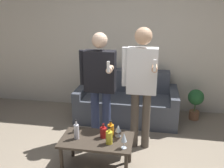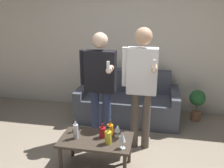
{
  "view_description": "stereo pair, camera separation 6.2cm",
  "coord_description": "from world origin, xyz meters",
  "px_view_note": "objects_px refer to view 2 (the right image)",
  "views": [
    {
      "loc": [
        0.49,
        -2.33,
        1.98
      ],
      "look_at": [
        -0.06,
        0.77,
        0.95
      ],
      "focal_mm": 40.0,
      "sensor_mm": 36.0,
      "label": 1
    },
    {
      "loc": [
        0.55,
        -2.32,
        1.98
      ],
      "look_at": [
        -0.06,
        0.77,
        0.95
      ],
      "focal_mm": 40.0,
      "sensor_mm": 36.0,
      "label": 2
    }
  ],
  "objects_px": {
    "coffee_table": "(96,143)",
    "person_standing_right": "(141,80)",
    "person_standing_left": "(100,80)",
    "bottle_orange": "(110,130)",
    "couch": "(128,102)"
  },
  "relations": [
    {
      "from": "bottle_orange",
      "to": "person_standing_right",
      "type": "bearing_deg",
      "value": 56.81
    },
    {
      "from": "coffee_table",
      "to": "person_standing_left",
      "type": "height_order",
      "value": "person_standing_left"
    },
    {
      "from": "person_standing_left",
      "to": "bottle_orange",
      "type": "bearing_deg",
      "value": -66.18
    },
    {
      "from": "person_standing_right",
      "to": "couch",
      "type": "bearing_deg",
      "value": 107.29
    },
    {
      "from": "bottle_orange",
      "to": "person_standing_left",
      "type": "height_order",
      "value": "person_standing_left"
    },
    {
      "from": "coffee_table",
      "to": "couch",
      "type": "bearing_deg",
      "value": 82.96
    },
    {
      "from": "person_standing_left",
      "to": "coffee_table",
      "type": "bearing_deg",
      "value": -81.05
    },
    {
      "from": "person_standing_left",
      "to": "person_standing_right",
      "type": "distance_m",
      "value": 0.6
    },
    {
      "from": "coffee_table",
      "to": "person_standing_right",
      "type": "relative_size",
      "value": 0.51
    },
    {
      "from": "person_standing_left",
      "to": "person_standing_right",
      "type": "height_order",
      "value": "person_standing_right"
    },
    {
      "from": "bottle_orange",
      "to": "person_standing_right",
      "type": "height_order",
      "value": "person_standing_right"
    },
    {
      "from": "couch",
      "to": "person_standing_left",
      "type": "relative_size",
      "value": 1.08
    },
    {
      "from": "bottle_orange",
      "to": "couch",
      "type": "bearing_deg",
      "value": 88.47
    },
    {
      "from": "bottle_orange",
      "to": "person_standing_right",
      "type": "relative_size",
      "value": 0.12
    },
    {
      "from": "person_standing_right",
      "to": "bottle_orange",
      "type": "bearing_deg",
      "value": -123.19
    }
  ]
}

